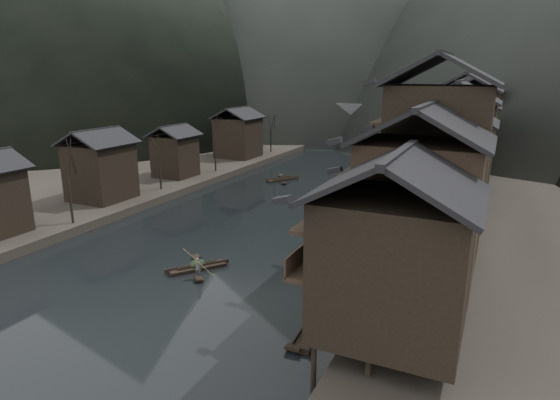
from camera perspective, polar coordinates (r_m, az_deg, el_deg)
The scene contains 12 objects.
water at distance 39.60m, azimuth -9.88°, elevation -7.88°, with size 300.00×300.00×0.00m, color black.
left_bank at distance 90.76m, azimuth -13.68°, elevation 5.42°, with size 40.00×200.00×1.20m, color #2D2823.
stilt_houses at distance 49.82m, azimuth 20.45°, elevation 6.98°, with size 9.00×67.60×16.97m.
left_houses at distance 65.71m, azimuth -14.83°, elevation 6.21°, with size 8.10×53.20×8.73m.
bare_trees at distance 58.60m, azimuth -16.18°, elevation 5.78°, with size 3.76×63.58×7.52m.
moored_sampans at distance 51.41m, azimuth 13.75°, elevation -2.41°, with size 2.90×54.54×0.47m.
midriver_boats at distance 86.47m, azimuth 10.38°, elevation 4.86°, with size 17.63×43.63×0.45m.
stone_bridge at distance 104.32m, azimuth 13.43°, elevation 9.16°, with size 40.00×6.00×9.00m.
hero_sampan at distance 38.76m, azimuth -10.03°, elevation -8.09°, with size 3.74×4.57×0.44m.
cargo_heap at distance 38.76m, azimuth -10.08°, elevation -7.18°, with size 1.12×1.46×0.67m, color black.
boatman at distance 36.73m, azimuth -10.00°, elevation -7.72°, with size 0.57×0.37×1.55m, color #5A5A5D.
bamboo_pole at distance 35.80m, azimuth -9.91°, elevation -4.39°, with size 0.06×0.06×3.91m, color #8C7A51.
Camera 1 is at (21.36, -29.59, 15.39)m, focal length 30.00 mm.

